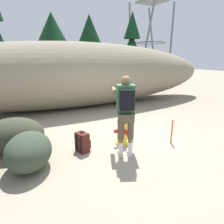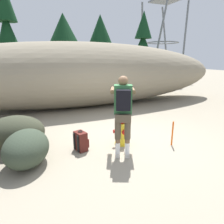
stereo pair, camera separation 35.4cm
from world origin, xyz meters
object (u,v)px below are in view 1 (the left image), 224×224
(fire_hydrant, at_px, (122,132))
(survey_stake, at_px, (172,132))
(utility_worker, at_px, (126,107))
(boulder_large, at_px, (29,151))
(boulder_mid, at_px, (14,135))
(spare_backpack, at_px, (83,142))

(fire_hydrant, height_order, survey_stake, fire_hydrant)
(fire_hydrant, xyz_separation_m, utility_worker, (-0.22, -0.49, 0.76))
(fire_hydrant, relative_size, boulder_large, 0.63)
(boulder_mid, height_order, survey_stake, boulder_mid)
(boulder_mid, bearing_deg, utility_worker, -29.54)
(boulder_large, xyz_separation_m, boulder_mid, (-0.23, 0.88, 0.04))
(utility_worker, bearing_deg, boulder_large, 103.83)
(fire_hydrant, bearing_deg, boulder_large, -175.45)
(fire_hydrant, height_order, boulder_large, boulder_large)
(fire_hydrant, xyz_separation_m, spare_backpack, (-0.99, 0.06, -0.10))
(spare_backpack, relative_size, boulder_mid, 0.37)
(boulder_large, bearing_deg, survey_stake, -6.26)
(spare_backpack, xyz_separation_m, boulder_mid, (-1.35, 0.65, 0.18))
(survey_stake, bearing_deg, utility_worker, 178.90)
(fire_hydrant, height_order, utility_worker, utility_worker)
(boulder_large, distance_m, boulder_mid, 0.91)
(fire_hydrant, relative_size, utility_worker, 0.41)
(spare_backpack, distance_m, survey_stake, 2.16)
(spare_backpack, relative_size, survey_stake, 0.78)
(utility_worker, relative_size, survey_stake, 2.83)
(survey_stake, bearing_deg, fire_hydrant, 154.49)
(utility_worker, bearing_deg, survey_stake, -67.50)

